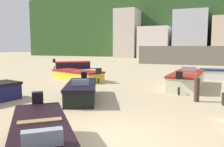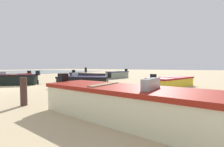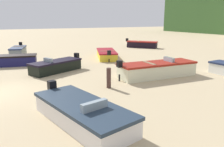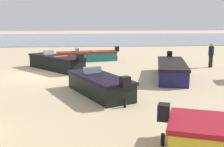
# 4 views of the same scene
# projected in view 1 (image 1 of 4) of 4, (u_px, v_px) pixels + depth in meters

# --- Properties ---
(ground_plane) EXTENTS (160.00, 160.00, 0.00)m
(ground_plane) POSITION_uv_depth(u_px,v_px,m) (109.00, 142.00, 6.34)
(ground_plane) COLOR tan
(headland_hill) EXTENTS (90.00, 32.00, 15.62)m
(headland_hill) POSITION_uv_depth(u_px,v_px,m) (197.00, 28.00, 66.48)
(headland_hill) COLOR #2F4F25
(headland_hill) RESTS_ON ground
(harbor_pier) EXTENTS (18.59, 2.40, 2.64)m
(harbor_pier) POSITION_uv_depth(u_px,v_px,m) (205.00, 55.00, 33.06)
(harbor_pier) COLOR #6D6758
(harbor_pier) RESTS_ON ground
(townhouse_far_left) EXTENTS (4.93, 5.88, 10.95)m
(townhouse_far_left) POSITION_uv_depth(u_px,v_px,m) (127.00, 34.00, 54.40)
(townhouse_far_left) COLOR beige
(townhouse_far_left) RESTS_ON ground
(townhouse_left) EXTENTS (6.58, 5.44, 6.87)m
(townhouse_left) POSITION_uv_depth(u_px,v_px,m) (154.00, 43.00, 52.14)
(townhouse_left) COLOR silver
(townhouse_left) RESTS_ON ground
(townhouse_centre_left) EXTENTS (6.72, 6.64, 10.00)m
(townhouse_centre_left) POSITION_uv_depth(u_px,v_px,m) (190.00, 35.00, 49.81)
(townhouse_centre_left) COLOR #B6B8C6
(townhouse_centre_left) RESTS_ON ground
(boat_black_1) EXTENTS (3.79, 3.44, 1.18)m
(boat_black_1) POSITION_uv_depth(u_px,v_px,m) (73.00, 65.00, 27.22)
(boat_black_1) COLOR black
(boat_black_1) RESTS_ON ground
(boat_black_3) EXTENTS (2.84, 4.08, 1.12)m
(boat_black_3) POSITION_uv_depth(u_px,v_px,m) (82.00, 91.00, 11.48)
(boat_black_3) COLOR black
(boat_black_3) RESTS_ON ground
(boat_yellow_7) EXTENTS (4.71, 3.12, 1.06)m
(boat_yellow_7) POSITION_uv_depth(u_px,v_px,m) (78.00, 75.00, 18.13)
(boat_yellow_7) COLOR yellow
(boat_yellow_7) RESTS_ON ground
(boat_cream_8) EXTENTS (2.03, 5.58, 1.27)m
(boat_cream_8) POSITION_uv_depth(u_px,v_px,m) (187.00, 80.00, 14.92)
(boat_cream_8) COLOR beige
(boat_cream_8) RESTS_ON ground
(mooring_post_near_water) EXTENTS (0.25, 0.25, 1.12)m
(mooring_post_near_water) POSITION_uv_depth(u_px,v_px,m) (197.00, 90.00, 11.00)
(mooring_post_near_water) COLOR #442D29
(mooring_post_near_water) RESTS_ON ground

